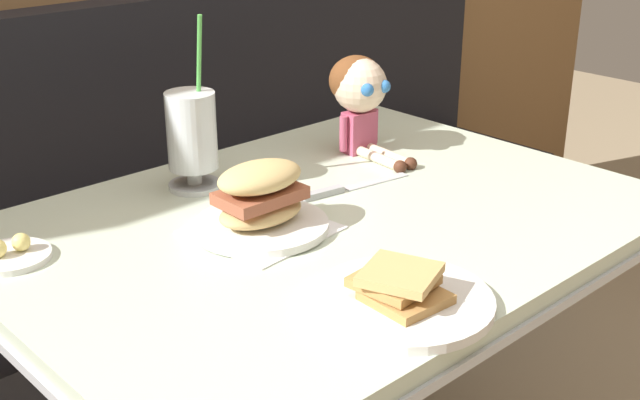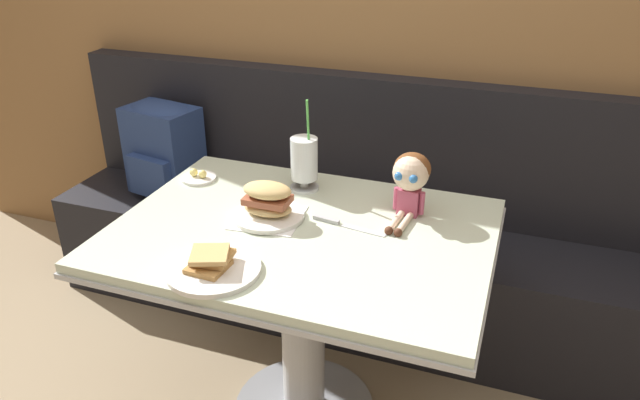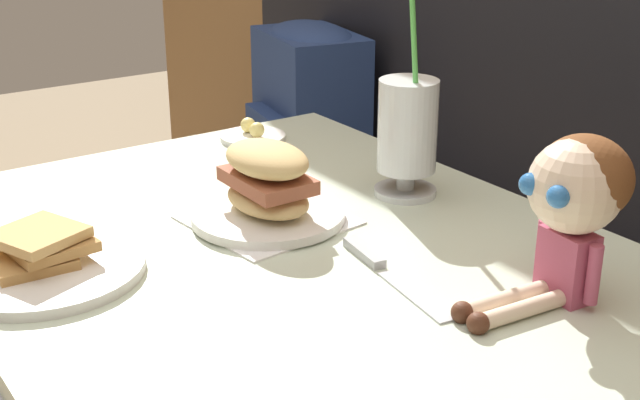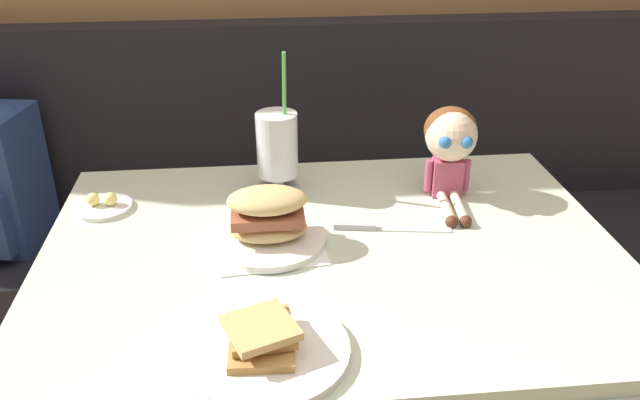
{
  "view_description": "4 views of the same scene",
  "coord_description": "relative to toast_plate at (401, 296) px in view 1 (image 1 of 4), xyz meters",
  "views": [
    {
      "loc": [
        -0.88,
        -0.75,
        1.3
      ],
      "look_at": [
        -0.01,
        0.19,
        0.77
      ],
      "focal_mm": 46.34,
      "sensor_mm": 36.0,
      "label": 1
    },
    {
      "loc": [
        0.58,
        -1.26,
        1.61
      ],
      "look_at": [
        0.05,
        0.2,
        0.84
      ],
      "focal_mm": 33.86,
      "sensor_mm": 36.0,
      "label": 2
    },
    {
      "loc": [
        0.86,
        -0.38,
        1.22
      ],
      "look_at": [
        -0.01,
        0.22,
        0.8
      ],
      "focal_mm": 48.61,
      "sensor_mm": 36.0,
      "label": 3
    },
    {
      "loc": [
        -0.13,
        -0.87,
        1.39
      ],
      "look_at": [
        -0.02,
        0.25,
        0.81
      ],
      "focal_mm": 36.7,
      "sensor_mm": 36.0,
      "label": 4
    }
  ],
  "objects": [
    {
      "name": "diner_table",
      "position": [
        0.14,
        0.29,
        -0.21
      ],
      "size": [
        1.11,
        0.81,
        0.74
      ],
      "color": "beige",
      "rests_on": "ground"
    },
    {
      "name": "sandwich_plate",
      "position": [
        0.02,
        0.32,
        0.03
      ],
      "size": [
        0.22,
        0.22,
        0.12
      ],
      "color": "white",
      "rests_on": "diner_table"
    },
    {
      "name": "butter_saucer",
      "position": [
        -0.33,
        0.49,
        -0.01
      ],
      "size": [
        0.12,
        0.12,
        0.04
      ],
      "color": "white",
      "rests_on": "diner_table"
    },
    {
      "name": "seated_doll",
      "position": [
        0.41,
        0.49,
        0.11
      ],
      "size": [
        0.12,
        0.22,
        0.2
      ],
      "color": "#B74C6B",
      "rests_on": "diner_table"
    },
    {
      "name": "toast_plate",
      "position": [
        0.0,
        0.0,
        0.0
      ],
      "size": [
        0.25,
        0.25,
        0.06
      ],
      "color": "white",
      "rests_on": "diner_table"
    },
    {
      "name": "butter_knife",
      "position": [
        0.22,
        0.35,
        -0.01
      ],
      "size": [
        0.24,
        0.05,
        0.01
      ],
      "color": "silver",
      "rests_on": "diner_table"
    },
    {
      "name": "booth_bench",
      "position": [
        0.14,
        0.92,
        -0.43
      ],
      "size": [
        2.6,
        0.48,
        1.0
      ],
      "color": "black",
      "rests_on": "ground"
    },
    {
      "name": "milkshake_glass",
      "position": [
        0.05,
        0.55,
        0.09
      ],
      "size": [
        0.1,
        0.1,
        0.32
      ],
      "color": "silver",
      "rests_on": "diner_table"
    }
  ]
}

